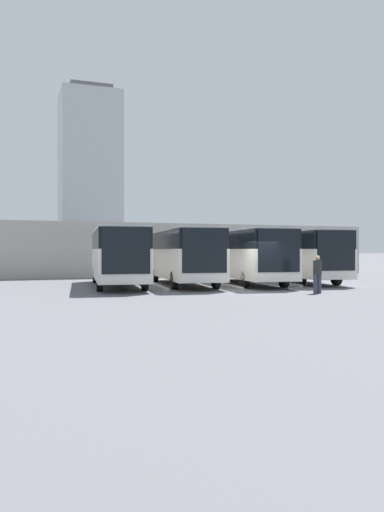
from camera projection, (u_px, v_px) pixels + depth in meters
ground_plane at (254, 291)px, 25.01m from camera, size 600.00×600.00×0.00m
bus_0 at (295, 254)px, 32.26m from camera, size 3.79×10.85×3.28m
curb_divider_0 at (281, 283)px, 30.15m from camera, size 0.90×5.63×0.15m
bus_1 at (245, 254)px, 30.40m from camera, size 3.79×10.85×3.28m
curb_divider_1 at (226, 285)px, 28.29m from camera, size 0.90×5.63×0.15m
bus_2 at (183, 254)px, 29.51m from camera, size 3.79×10.85×3.28m
curb_divider_2 at (158, 286)px, 27.41m from camera, size 0.90×5.63×0.15m
bus_3 at (117, 254)px, 28.34m from camera, size 3.79×10.85×3.28m
pedestrian at (317, 273)px, 23.76m from camera, size 0.43×0.41×1.81m
station_building at (151, 250)px, 43.99m from camera, size 35.97×13.50×4.20m
office_tower at (90, 174)px, 188.91m from camera, size 21.92×21.92×63.59m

